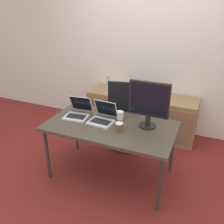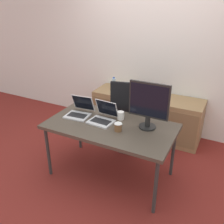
{
  "view_description": "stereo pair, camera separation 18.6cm",
  "coord_description": "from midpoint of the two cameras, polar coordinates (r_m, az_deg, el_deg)",
  "views": [
    {
      "loc": [
        1.02,
        -2.37,
        2.13
      ],
      "look_at": [
        0.0,
        0.04,
        0.88
      ],
      "focal_mm": 40.0,
      "sensor_mm": 36.0,
      "label": 1
    },
    {
      "loc": [
        1.19,
        -2.29,
        2.13
      ],
      "look_at": [
        0.0,
        0.04,
        0.88
      ],
      "focal_mm": 40.0,
      "sensor_mm": 36.0,
      "label": 2
    }
  ],
  "objects": [
    {
      "name": "ground_plane",
      "position": [
        3.34,
        -1.93,
        -13.99
      ],
      "size": [
        14.0,
        14.0,
        0.0
      ],
      "primitive_type": "plane",
      "color": "maroon"
    },
    {
      "name": "wall_back",
      "position": [
        4.06,
        6.86,
        13.61
      ],
      "size": [
        10.0,
        0.05,
        2.6
      ],
      "color": "white",
      "rests_on": "ground_plane"
    },
    {
      "name": "desk",
      "position": [
        2.96,
        -2.12,
        -3.83
      ],
      "size": [
        1.51,
        0.82,
        0.73
      ],
      "color": "#473D33",
      "rests_on": "ground_plane"
    },
    {
      "name": "office_chair",
      "position": [
        3.67,
        1.65,
        -2.33
      ],
      "size": [
        0.58,
        0.61,
        1.09
      ],
      "color": "#232326",
      "rests_on": "ground_plane"
    },
    {
      "name": "cabinet_left",
      "position": [
        4.29,
        -2.1,
        0.89
      ],
      "size": [
        0.55,
        0.51,
        0.68
      ],
      "color": "#99754C",
      "rests_on": "ground_plane"
    },
    {
      "name": "cabinet_right",
      "position": [
        3.99,
        13.57,
        -1.91
      ],
      "size": [
        0.55,
        0.51,
        0.68
      ],
      "color": "#99754C",
      "rests_on": "ground_plane"
    },
    {
      "name": "water_bottle",
      "position": [
        4.13,
        -2.18,
        6.42
      ],
      "size": [
        0.06,
        0.06,
        0.22
      ],
      "color": "silver",
      "rests_on": "cabinet_left"
    },
    {
      "name": "laptop_left",
      "position": [
        3.17,
        -9.48,
        -0.11
      ],
      "size": [
        0.31,
        0.34,
        0.24
      ],
      "color": "silver",
      "rests_on": "desk"
    },
    {
      "name": "laptop_right",
      "position": [
        3.0,
        -3.96,
        -1.27
      ],
      "size": [
        0.31,
        0.33,
        0.24
      ],
      "color": "silver",
      "rests_on": "desk"
    },
    {
      "name": "monitor",
      "position": [
        2.8,
        6.56,
        1.92
      ],
      "size": [
        0.46,
        0.2,
        0.54
      ],
      "color": "black",
      "rests_on": "desk"
    },
    {
      "name": "mouse",
      "position": [
        2.92,
        0.25,
        -2.82
      ],
      "size": [
        0.04,
        0.06,
        0.03
      ],
      "color": "silver",
      "rests_on": "desk"
    },
    {
      "name": "coffee_cup_white",
      "position": [
        3.05,
        0.11,
        -0.76
      ],
      "size": [
        0.08,
        0.08,
        0.1
      ],
      "color": "white",
      "rests_on": "desk"
    },
    {
      "name": "coffee_cup_brown",
      "position": [
        2.79,
        -0.26,
        -3.43
      ],
      "size": [
        0.09,
        0.09,
        0.1
      ],
      "color": "brown",
      "rests_on": "desk"
    }
  ]
}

